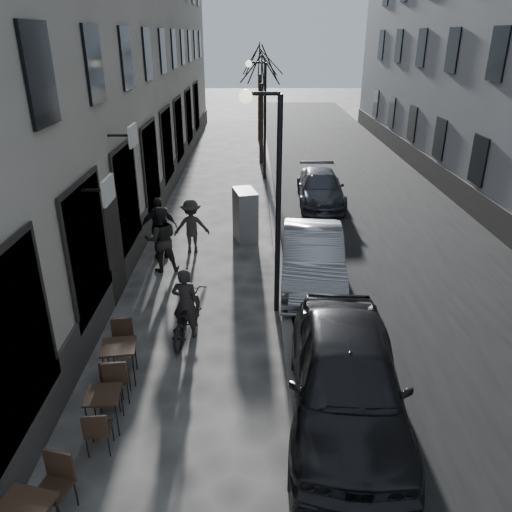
{
  "coord_description": "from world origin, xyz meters",
  "views": [
    {
      "loc": [
        -0.58,
        -4.46,
        6.09
      ],
      "look_at": [
        -0.5,
        5.17,
        1.8
      ],
      "focal_mm": 35.0,
      "sensor_mm": 36.0,
      "label": 1
    }
  ],
  "objects_px": {
    "streetlamp_near": "(271,183)",
    "car_near": "(346,377)",
    "bicycle": "(186,316)",
    "utility_cabinet": "(245,216)",
    "car_mid": "(312,258)",
    "streetlamp_far": "(261,108)",
    "tree_far": "(260,61)",
    "pedestrian_far": "(159,228)",
    "car_far": "(320,188)",
    "tree_near": "(262,67)",
    "pedestrian_mid": "(192,226)",
    "bistro_set_b": "(105,407)",
    "pedestrian_near": "(161,239)",
    "bistro_set_c": "(120,359)"
  },
  "relations": [
    {
      "from": "streetlamp_near",
      "to": "car_near",
      "type": "relative_size",
      "value": 1.07
    },
    {
      "from": "bicycle",
      "to": "utility_cabinet",
      "type": "bearing_deg",
      "value": -93.11
    },
    {
      "from": "car_mid",
      "to": "streetlamp_far",
      "type": "bearing_deg",
      "value": 100.94
    },
    {
      "from": "tree_far",
      "to": "pedestrian_far",
      "type": "height_order",
      "value": "tree_far"
    },
    {
      "from": "streetlamp_far",
      "to": "pedestrian_far",
      "type": "distance_m",
      "value": 9.58
    },
    {
      "from": "bicycle",
      "to": "car_far",
      "type": "relative_size",
      "value": 0.45
    },
    {
      "from": "tree_near",
      "to": "pedestrian_mid",
      "type": "bearing_deg",
      "value": -101.38
    },
    {
      "from": "streetlamp_far",
      "to": "utility_cabinet",
      "type": "height_order",
      "value": "streetlamp_far"
    },
    {
      "from": "tree_near",
      "to": "utility_cabinet",
      "type": "xyz_separation_m",
      "value": [
        -0.7,
        -10.51,
        -3.83
      ]
    },
    {
      "from": "bistro_set_b",
      "to": "tree_near",
      "type": "bearing_deg",
      "value": 76.43
    },
    {
      "from": "bicycle",
      "to": "pedestrian_near",
      "type": "height_order",
      "value": "pedestrian_near"
    },
    {
      "from": "utility_cabinet",
      "to": "streetlamp_far",
      "type": "bearing_deg",
      "value": 71.82
    },
    {
      "from": "tree_near",
      "to": "pedestrian_far",
      "type": "height_order",
      "value": "tree_near"
    },
    {
      "from": "tree_far",
      "to": "streetlamp_far",
      "type": "bearing_deg",
      "value": -90.46
    },
    {
      "from": "pedestrian_near",
      "to": "pedestrian_mid",
      "type": "height_order",
      "value": "pedestrian_near"
    },
    {
      "from": "tree_far",
      "to": "car_near",
      "type": "relative_size",
      "value": 1.19
    },
    {
      "from": "bistro_set_c",
      "to": "car_mid",
      "type": "xyz_separation_m",
      "value": [
        4.09,
        4.06,
        0.26
      ]
    },
    {
      "from": "streetlamp_near",
      "to": "pedestrian_far",
      "type": "xyz_separation_m",
      "value": [
        -3.14,
        3.23,
        -2.25
      ]
    },
    {
      "from": "streetlamp_far",
      "to": "pedestrian_near",
      "type": "xyz_separation_m",
      "value": [
        -2.91,
        -9.74,
        -2.23
      ]
    },
    {
      "from": "bistro_set_b",
      "to": "pedestrian_mid",
      "type": "relative_size",
      "value": 0.86
    },
    {
      "from": "bistro_set_b",
      "to": "pedestrian_far",
      "type": "distance_m",
      "value": 7.15
    },
    {
      "from": "streetlamp_near",
      "to": "pedestrian_far",
      "type": "relative_size",
      "value": 2.8
    },
    {
      "from": "bistro_set_b",
      "to": "bistro_set_c",
      "type": "distance_m",
      "value": 1.28
    },
    {
      "from": "tree_near",
      "to": "pedestrian_far",
      "type": "relative_size",
      "value": 3.13
    },
    {
      "from": "streetlamp_near",
      "to": "pedestrian_near",
      "type": "relative_size",
      "value": 2.73
    },
    {
      "from": "bistro_set_b",
      "to": "utility_cabinet",
      "type": "xyz_separation_m",
      "value": [
        2.25,
        8.39,
        0.41
      ]
    },
    {
      "from": "streetlamp_far",
      "to": "bicycle",
      "type": "height_order",
      "value": "streetlamp_far"
    },
    {
      "from": "bicycle",
      "to": "pedestrian_mid",
      "type": "distance_m",
      "value": 4.71
    },
    {
      "from": "streetlamp_near",
      "to": "pedestrian_far",
      "type": "bearing_deg",
      "value": 134.19
    },
    {
      "from": "car_near",
      "to": "pedestrian_far",
      "type": "bearing_deg",
      "value": 127.43
    },
    {
      "from": "streetlamp_near",
      "to": "pedestrian_mid",
      "type": "height_order",
      "value": "streetlamp_near"
    },
    {
      "from": "streetlamp_near",
      "to": "tree_far",
      "type": "distance_m",
      "value": 21.05
    },
    {
      "from": "pedestrian_near",
      "to": "car_near",
      "type": "bearing_deg",
      "value": 111.18
    },
    {
      "from": "tree_far",
      "to": "pedestrian_near",
      "type": "distance_m",
      "value": 19.33
    },
    {
      "from": "bicycle",
      "to": "pedestrian_mid",
      "type": "bearing_deg",
      "value": -76.17
    },
    {
      "from": "bicycle",
      "to": "car_near",
      "type": "relative_size",
      "value": 0.4
    },
    {
      "from": "car_near",
      "to": "car_mid",
      "type": "xyz_separation_m",
      "value": [
        0.0,
        5.1,
        -0.09
      ]
    },
    {
      "from": "pedestrian_far",
      "to": "tree_near",
      "type": "bearing_deg",
      "value": 60.31
    },
    {
      "from": "bistro_set_c",
      "to": "car_far",
      "type": "xyz_separation_m",
      "value": [
        5.19,
        10.98,
        0.14
      ]
    },
    {
      "from": "tree_near",
      "to": "bistro_set_b",
      "type": "xyz_separation_m",
      "value": [
        -2.95,
        -18.89,
        -4.24
      ]
    },
    {
      "from": "pedestrian_far",
      "to": "car_mid",
      "type": "height_order",
      "value": "pedestrian_far"
    },
    {
      "from": "tree_near",
      "to": "bicycle",
      "type": "xyz_separation_m",
      "value": [
        -1.91,
        -16.11,
        -4.16
      ]
    },
    {
      "from": "streetlamp_near",
      "to": "car_far",
      "type": "relative_size",
      "value": 1.21
    },
    {
      "from": "bicycle",
      "to": "car_far",
      "type": "xyz_separation_m",
      "value": [
        4.1,
        9.47,
        0.11
      ]
    },
    {
      "from": "bicycle",
      "to": "pedestrian_far",
      "type": "xyz_separation_m",
      "value": [
        -1.3,
        4.34,
        0.41
      ]
    },
    {
      "from": "bistro_set_c",
      "to": "pedestrian_far",
      "type": "bearing_deg",
      "value": 83.61
    },
    {
      "from": "bistro_set_b",
      "to": "pedestrian_mid",
      "type": "distance_m",
      "value": 7.51
    },
    {
      "from": "car_near",
      "to": "pedestrian_mid",
      "type": "bearing_deg",
      "value": 120.55
    },
    {
      "from": "streetlamp_far",
      "to": "tree_near",
      "type": "bearing_deg",
      "value": 88.62
    },
    {
      "from": "tree_near",
      "to": "bicycle",
      "type": "distance_m",
      "value": 16.75
    }
  ]
}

